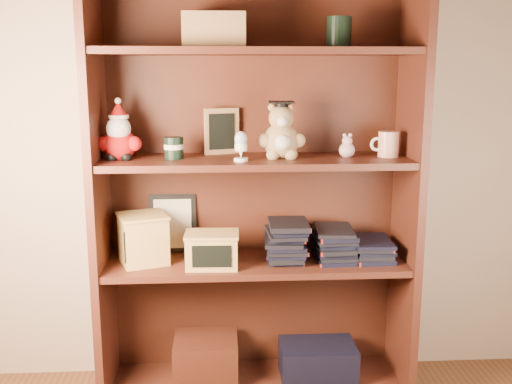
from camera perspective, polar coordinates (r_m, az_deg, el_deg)
bookcase at (r=2.32m, az=-0.14°, el=-0.74°), size 1.20×0.35×1.60m
shelf_lower at (r=2.33m, az=-0.00°, el=-6.81°), size 1.14×0.33×0.02m
shelf_upper at (r=2.24m, az=-0.00°, el=2.95°), size 1.14×0.33×0.02m
santa_plush at (r=2.24m, az=-12.89°, el=5.18°), size 0.16×0.12×0.23m
teachers_tin at (r=2.23m, az=-7.82°, el=4.21°), size 0.07×0.07×0.08m
chalkboard_plaque at (r=2.33m, az=-3.28°, el=5.73°), size 0.14×0.10×0.18m
egg_cup at (r=2.15m, az=-1.45°, el=4.48°), size 0.05×0.05×0.11m
grad_teddy_bear at (r=2.23m, az=2.42°, el=5.35°), size 0.18×0.15×0.22m
pink_figurine at (r=2.28m, az=8.66°, el=4.18°), size 0.06×0.06×0.09m
teacher_mug at (r=2.31m, az=12.44°, el=4.48°), size 0.11×0.08×0.10m
certificate_frame at (r=2.43m, az=-7.93°, el=-2.96°), size 0.19×0.05×0.23m
treats_box at (r=2.31m, az=-10.70°, el=-4.36°), size 0.22×0.22×0.19m
pencils_box at (r=2.24m, az=-4.22°, el=-5.49°), size 0.20×0.15×0.13m
book_stack_left at (r=2.31m, az=2.83°, el=-4.57°), size 0.14×0.20×0.16m
book_stack_mid at (r=2.35m, az=7.50°, el=-4.84°), size 0.14×0.20×0.13m
book_stack_right at (r=2.39m, az=10.94°, el=-5.28°), size 0.14×0.20×0.08m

